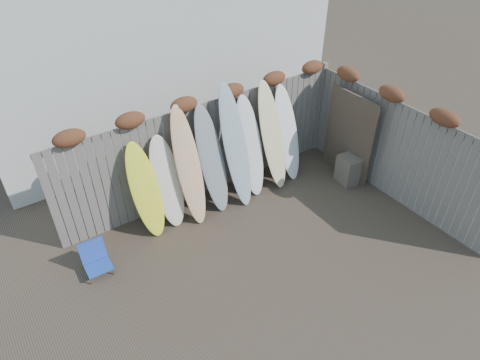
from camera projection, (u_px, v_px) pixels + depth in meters
ground at (279, 261)px, 7.36m from camera, size 80.00×80.00×0.00m
back_fence at (208, 141)px, 8.26m from camera, size 6.05×0.28×2.24m
right_fence at (397, 146)px, 8.19m from camera, size 0.28×4.40×2.24m
beach_chair at (95, 259)px, 7.06m from camera, size 0.43×0.45×0.55m
wooden_crate at (351, 169)px, 9.03m from camera, size 0.57×0.49×0.61m
lattice_panel at (349, 136)px, 8.88m from camera, size 0.06×1.25×1.87m
surfboard_0 at (146, 191)px, 7.50m from camera, size 0.58×0.68×1.77m
surfboard_1 at (167, 182)px, 7.73m from camera, size 0.55×0.63×1.73m
surfboard_2 at (189, 167)px, 7.69m from camera, size 0.49×0.79×2.21m
surfboard_3 at (212, 160)px, 7.99m from camera, size 0.57×0.77×2.08m
surfboard_4 at (236, 147)px, 8.08m from camera, size 0.53×0.85×2.37m
surfboard_5 at (250, 147)px, 8.42m from camera, size 0.55×0.73×2.00m
surfboard_6 at (272, 136)px, 8.56m from camera, size 0.61×0.82×2.19m
surfboard_7 at (287, 134)px, 8.84m from camera, size 0.58×0.74×1.99m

